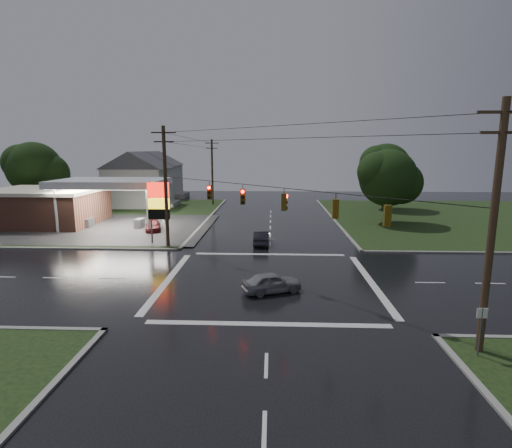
{
  "coord_description": "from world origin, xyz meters",
  "views": [
    {
      "loc": [
        0.2,
        -26.4,
        8.93
      ],
      "look_at": [
        -1.09,
        5.2,
        3.0
      ],
      "focal_mm": 28.0,
      "sensor_mm": 36.0,
      "label": 1
    }
  ],
  "objects_px": {
    "tree_ne_near": "(389,178)",
    "car_pump": "(153,226)",
    "gas_station": "(55,204)",
    "tree_ne_far": "(387,168)",
    "utility_pole_nw": "(166,185)",
    "utility_pole_n": "(212,171)",
    "tree_nw_behind": "(35,169)",
    "utility_pole_se": "(492,227)",
    "car_north": "(261,237)",
    "car_crossing": "(272,282)",
    "pylon_sign": "(159,202)",
    "house_near": "(138,178)",
    "house_far": "(154,174)"
  },
  "relations": [
    {
      "from": "car_crossing",
      "to": "car_pump",
      "type": "relative_size",
      "value": 0.93
    },
    {
      "from": "utility_pole_se",
      "to": "tree_nw_behind",
      "type": "distance_m",
      "value": 58.64
    },
    {
      "from": "tree_nw_behind",
      "to": "car_pump",
      "type": "bearing_deg",
      "value": -32.84
    },
    {
      "from": "tree_nw_behind",
      "to": "utility_pole_n",
      "type": "bearing_deg",
      "value": 18.21
    },
    {
      "from": "car_crossing",
      "to": "utility_pole_nw",
      "type": "bearing_deg",
      "value": 18.03
    },
    {
      "from": "house_near",
      "to": "car_crossing",
      "type": "distance_m",
      "value": 43.88
    },
    {
      "from": "gas_station",
      "to": "tree_ne_far",
      "type": "distance_m",
      "value": 45.29
    },
    {
      "from": "car_pump",
      "to": "tree_ne_far",
      "type": "bearing_deg",
      "value": 14.17
    },
    {
      "from": "gas_station",
      "to": "house_far",
      "type": "height_order",
      "value": "house_far"
    },
    {
      "from": "house_near",
      "to": "house_far",
      "type": "bearing_deg",
      "value": 94.76
    },
    {
      "from": "utility_pole_se",
      "to": "tree_ne_near",
      "type": "bearing_deg",
      "value": 81.62
    },
    {
      "from": "utility_pole_nw",
      "to": "tree_ne_far",
      "type": "bearing_deg",
      "value": 42.59
    },
    {
      "from": "tree_ne_near",
      "to": "utility_pole_se",
      "type": "bearing_deg",
      "value": -98.38
    },
    {
      "from": "tree_ne_far",
      "to": "car_pump",
      "type": "bearing_deg",
      "value": -149.94
    },
    {
      "from": "gas_station",
      "to": "car_pump",
      "type": "height_order",
      "value": "gas_station"
    },
    {
      "from": "gas_station",
      "to": "tree_nw_behind",
      "type": "height_order",
      "value": "tree_nw_behind"
    },
    {
      "from": "tree_nw_behind",
      "to": "car_north",
      "type": "xyz_separation_m",
      "value": [
        33.04,
        -19.27,
        -5.52
      ]
    },
    {
      "from": "gas_station",
      "to": "pylon_sign",
      "type": "distance_m",
      "value": 17.81
    },
    {
      "from": "utility_pole_n",
      "to": "car_pump",
      "type": "bearing_deg",
      "value": -99.26
    },
    {
      "from": "tree_nw_behind",
      "to": "tree_ne_near",
      "type": "height_order",
      "value": "tree_nw_behind"
    },
    {
      "from": "gas_station",
      "to": "tree_ne_near",
      "type": "distance_m",
      "value": 40.0
    },
    {
      "from": "pylon_sign",
      "to": "tree_ne_near",
      "type": "relative_size",
      "value": 0.67
    },
    {
      "from": "utility_pole_nw",
      "to": "car_crossing",
      "type": "bearing_deg",
      "value": -50.43
    },
    {
      "from": "pylon_sign",
      "to": "car_crossing",
      "type": "height_order",
      "value": "pylon_sign"
    },
    {
      "from": "gas_station",
      "to": "tree_ne_far",
      "type": "height_order",
      "value": "tree_ne_far"
    },
    {
      "from": "house_near",
      "to": "house_far",
      "type": "xyz_separation_m",
      "value": [
        -1.0,
        12.0,
        0.0
      ]
    },
    {
      "from": "tree_ne_far",
      "to": "utility_pole_nw",
      "type": "bearing_deg",
      "value": -137.41
    },
    {
      "from": "gas_station",
      "to": "pylon_sign",
      "type": "bearing_deg",
      "value": -31.22
    },
    {
      "from": "gas_station",
      "to": "tree_ne_far",
      "type": "relative_size",
      "value": 2.67
    },
    {
      "from": "pylon_sign",
      "to": "utility_pole_nw",
      "type": "height_order",
      "value": "utility_pole_nw"
    },
    {
      "from": "utility_pole_nw",
      "to": "house_near",
      "type": "relative_size",
      "value": 1.0
    },
    {
      "from": "tree_ne_far",
      "to": "car_crossing",
      "type": "xyz_separation_m",
      "value": [
        -16.93,
        -36.25,
        -5.54
      ]
    },
    {
      "from": "tree_nw_behind",
      "to": "car_north",
      "type": "relative_size",
      "value": 2.48
    },
    {
      "from": "utility_pole_nw",
      "to": "utility_pole_se",
      "type": "distance_m",
      "value": 26.87
    },
    {
      "from": "car_pump",
      "to": "car_north",
      "type": "bearing_deg",
      "value": -41.38
    },
    {
      "from": "utility_pole_se",
      "to": "utility_pole_n",
      "type": "bearing_deg",
      "value": 111.8
    },
    {
      "from": "house_near",
      "to": "car_pump",
      "type": "xyz_separation_m",
      "value": [
        7.95,
        -19.46,
        -3.82
      ]
    },
    {
      "from": "gas_station",
      "to": "house_far",
      "type": "xyz_separation_m",
      "value": [
        3.73,
        28.3,
        1.86
      ]
    },
    {
      "from": "utility_pole_nw",
      "to": "car_pump",
      "type": "bearing_deg",
      "value": 116.43
    },
    {
      "from": "utility_pole_se",
      "to": "pylon_sign",
      "type": "bearing_deg",
      "value": 135.0
    },
    {
      "from": "pylon_sign",
      "to": "tree_ne_far",
      "type": "height_order",
      "value": "tree_ne_far"
    },
    {
      "from": "house_near",
      "to": "car_pump",
      "type": "bearing_deg",
      "value": -67.77
    },
    {
      "from": "car_north",
      "to": "utility_pole_se",
      "type": "bearing_deg",
      "value": 117.4
    },
    {
      "from": "utility_pole_n",
      "to": "tree_ne_far",
      "type": "relative_size",
      "value": 1.07
    },
    {
      "from": "utility_pole_n",
      "to": "house_near",
      "type": "height_order",
      "value": "utility_pole_n"
    },
    {
      "from": "gas_station",
      "to": "utility_pole_nw",
      "type": "height_order",
      "value": "utility_pole_nw"
    },
    {
      "from": "utility_pole_n",
      "to": "tree_nw_behind",
      "type": "distance_m",
      "value": 25.63
    },
    {
      "from": "utility_pole_n",
      "to": "tree_ne_near",
      "type": "bearing_deg",
      "value": -34.1
    },
    {
      "from": "tree_ne_near",
      "to": "car_pump",
      "type": "bearing_deg",
      "value": -168.64
    },
    {
      "from": "utility_pole_se",
      "to": "car_north",
      "type": "bearing_deg",
      "value": 116.99
    }
  ]
}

